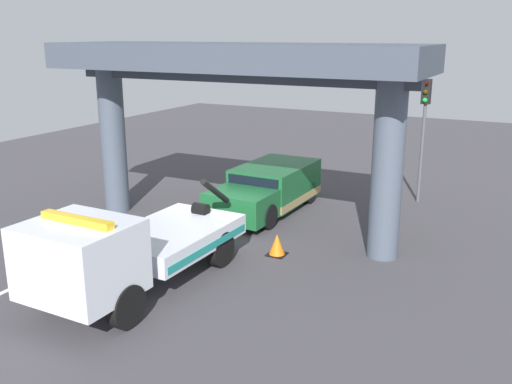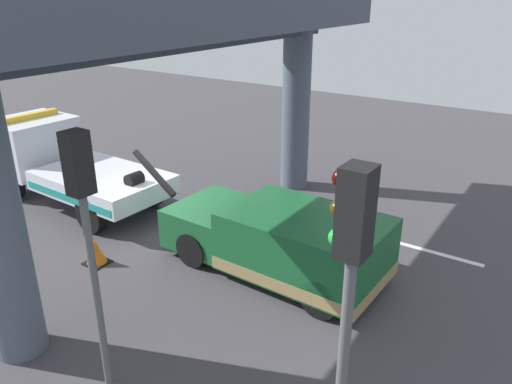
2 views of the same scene
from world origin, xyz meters
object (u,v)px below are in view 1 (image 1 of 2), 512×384
at_px(tow_truck_white, 124,250).
at_px(traffic_light_near, 425,114).
at_px(traffic_light_far, 398,137).
at_px(traffic_cone_orange, 277,245).
at_px(towed_van_green, 268,189).

relative_size(tow_truck_white, traffic_light_near, 1.57).
distance_m(traffic_light_far, traffic_cone_orange, 5.09).
height_order(tow_truck_white, traffic_light_near, traffic_light_near).
bearing_deg(towed_van_green, traffic_cone_orange, 29.13).
xyz_separation_m(towed_van_green, traffic_light_far, (0.48, 4.67, 2.38)).
bearing_deg(traffic_light_near, traffic_light_far, 0.00).
xyz_separation_m(towed_van_green, traffic_cone_orange, (3.85, 2.15, -0.48)).
relative_size(traffic_light_far, traffic_cone_orange, 6.80).
height_order(tow_truck_white, traffic_cone_orange, tow_truck_white).
distance_m(traffic_light_near, traffic_cone_orange, 8.37).
height_order(towed_van_green, traffic_light_far, traffic_light_far).
bearing_deg(tow_truck_white, traffic_light_far, 147.91).
bearing_deg(tow_truck_white, towed_van_green, 179.85).
height_order(towed_van_green, traffic_light_near, traffic_light_near).
bearing_deg(towed_van_green, traffic_light_far, 84.08).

